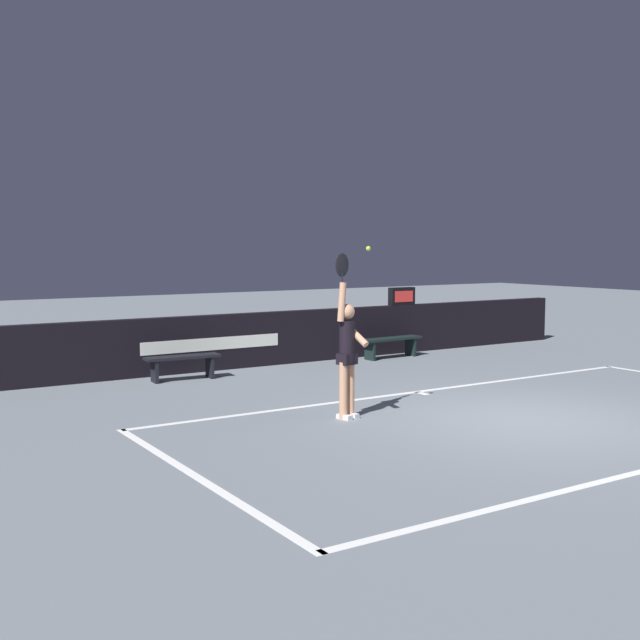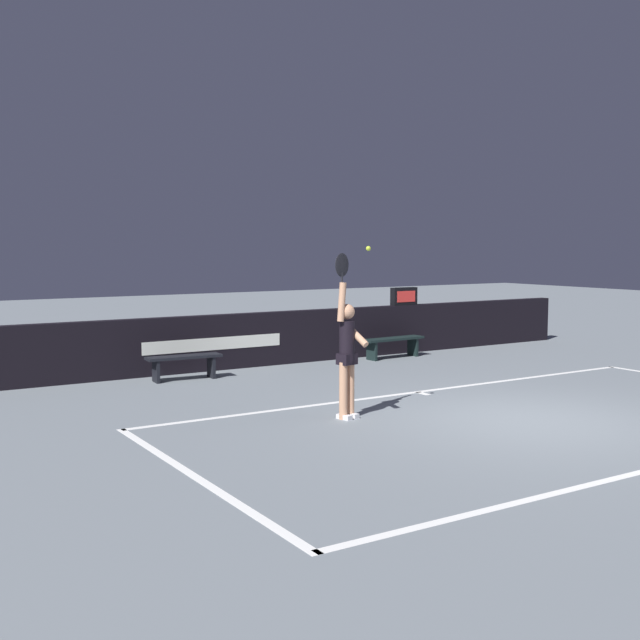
{
  "view_description": "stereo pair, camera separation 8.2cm",
  "coord_description": "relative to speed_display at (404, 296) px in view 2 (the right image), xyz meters",
  "views": [
    {
      "loc": [
        -8.51,
        -7.68,
        2.52
      ],
      "look_at": [
        -2.46,
        1.8,
        1.44
      ],
      "focal_mm": 43.55,
      "sensor_mm": 36.0,
      "label": 1
    },
    {
      "loc": [
        -8.44,
        -7.72,
        2.52
      ],
      "look_at": [
        -2.46,
        1.8,
        1.44
      ],
      "focal_mm": 43.55,
      "sensor_mm": 36.0,
      "label": 2
    }
  ],
  "objects": [
    {
      "name": "back_wall",
      "position": [
        -2.89,
        0.0,
        -0.77
      ],
      "size": [
        15.37,
        0.25,
        1.12
      ],
      "color": "black",
      "rests_on": "ground"
    },
    {
      "name": "courtside_bench_far",
      "position": [
        -5.84,
        -0.79,
        -0.98
      ],
      "size": [
        1.44,
        0.45,
        0.46
      ],
      "color": "black",
      "rests_on": "ground"
    },
    {
      "name": "tennis_ball",
      "position": [
        -4.77,
        -5.2,
        1.15
      ],
      "size": [
        0.07,
        0.07,
        0.07
      ],
      "color": "#C6E334"
    },
    {
      "name": "speed_display",
      "position": [
        0.0,
        0.0,
        0.0
      ],
      "size": [
        0.68,
        0.18,
        0.42
      ],
      "color": "black",
      "rests_on": "back_wall"
    },
    {
      "name": "tennis_player",
      "position": [
        -5.07,
        -5.1,
        -0.33
      ],
      "size": [
        0.47,
        0.48,
        2.41
      ],
      "color": "tan",
      "rests_on": "ground"
    },
    {
      "name": "courtside_bench_near",
      "position": [
        -0.77,
        -0.59,
        -0.98
      ],
      "size": [
        1.61,
        0.45,
        0.46
      ],
      "color": "black",
      "rests_on": "ground"
    },
    {
      "name": "court_lines",
      "position": [
        -2.89,
        -6.55,
        -1.33
      ],
      "size": [
        10.51,
        5.15,
        0.0
      ],
      "color": "white",
      "rests_on": "ground"
    },
    {
      "name": "ground_plane",
      "position": [
        -2.89,
        -6.62,
        -1.33
      ],
      "size": [
        60.0,
        60.0,
        0.0
      ],
      "primitive_type": "plane",
      "color": "slate"
    }
  ]
}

